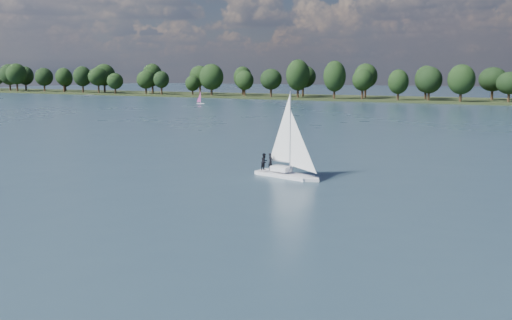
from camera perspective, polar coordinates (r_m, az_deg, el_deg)
The scene contains 6 objects.
ground at distance 114.18m, azimuth 19.97°, elevation 2.78°, with size 700.00×700.00×0.00m, color #233342.
far_shore at distance 225.35m, azimuth 24.15°, elevation 5.26°, with size 660.00×40.00×1.50m, color black.
sailboat at distance 59.55m, azimuth 2.85°, elevation 0.79°, with size 7.44×3.67×9.43m.
dinghy_pink at distance 199.89m, azimuth -5.53°, elevation 5.94°, with size 3.04×1.91×4.53m.
pontoon at distance 282.68m, azimuth -16.31°, elevation 6.24°, with size 4.00×2.00×0.50m, color #4F5254.
treeline at distance 221.80m, azimuth 22.05°, elevation 7.41°, with size 562.22×73.25×17.07m.
Camera 1 is at (16.07, -12.51, 10.91)m, focal length 40.00 mm.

